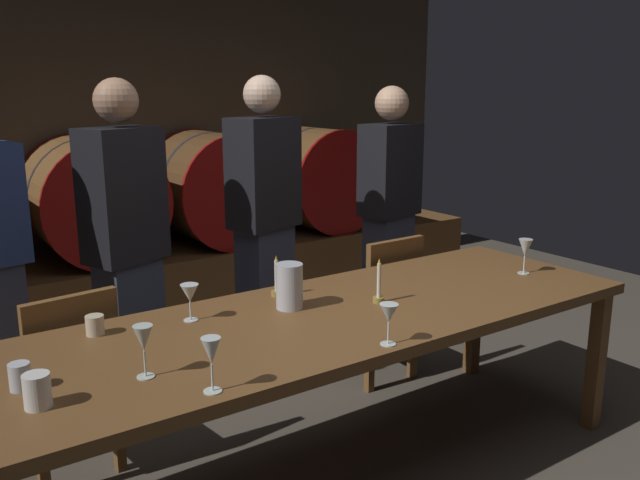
{
  "coord_description": "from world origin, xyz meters",
  "views": [
    {
      "loc": [
        -1.75,
        -2.05,
        1.73
      ],
      "look_at": [
        -0.17,
        0.24,
        1.07
      ],
      "focal_mm": 36.99,
      "sensor_mm": 36.0,
      "label": 1
    }
  ],
  "objects_px": {
    "cup_left": "(20,377)",
    "cup_right": "(95,325)",
    "dining_table": "(321,329)",
    "wine_glass_left": "(211,353)",
    "candle_left": "(277,285)",
    "cup_center": "(37,391)",
    "wine_barrel_center_left": "(92,199)",
    "wine_glass_center": "(190,294)",
    "chair_left": "(67,375)",
    "pitcher": "(289,286)",
    "chair_right": "(382,301)",
    "guest_center_left": "(126,251)",
    "wine_barrel_far_right": "(315,178)",
    "candle_right": "(379,290)",
    "wine_barrel_center_right": "(214,188)",
    "wine_glass_far_left": "(143,340)",
    "wine_glass_far_right": "(525,249)",
    "guest_far_right": "(389,216)",
    "wine_glass_right": "(389,314)",
    "guest_center_right": "(265,231)"
  },
  "relations": [
    {
      "from": "chair_left",
      "to": "cup_left",
      "type": "relative_size",
      "value": 9.88
    },
    {
      "from": "chair_right",
      "to": "wine_barrel_far_right",
      "type": "bearing_deg",
      "value": -114.55
    },
    {
      "from": "chair_right",
      "to": "candle_right",
      "type": "xyz_separation_m",
      "value": [
        -0.59,
        -0.67,
        0.35
      ]
    },
    {
      "from": "cup_right",
      "to": "pitcher",
      "type": "bearing_deg",
      "value": -11.74
    },
    {
      "from": "candle_left",
      "to": "wine_glass_center",
      "type": "height_order",
      "value": "candle_left"
    },
    {
      "from": "chair_right",
      "to": "cup_right",
      "type": "xyz_separation_m",
      "value": [
        -1.75,
        -0.34,
        0.33
      ]
    },
    {
      "from": "wine_glass_left",
      "to": "wine_barrel_center_right",
      "type": "bearing_deg",
      "value": 64.07
    },
    {
      "from": "wine_glass_far_left",
      "to": "chair_left",
      "type": "bearing_deg",
      "value": 94.78
    },
    {
      "from": "candle_left",
      "to": "cup_left",
      "type": "relative_size",
      "value": 2.18
    },
    {
      "from": "guest_center_right",
      "to": "candle_right",
      "type": "relative_size",
      "value": 8.7
    },
    {
      "from": "wine_barrel_far_right",
      "to": "candle_left",
      "type": "distance_m",
      "value": 2.78
    },
    {
      "from": "candle_right",
      "to": "wine_glass_far_right",
      "type": "distance_m",
      "value": 0.92
    },
    {
      "from": "chair_left",
      "to": "pitcher",
      "type": "height_order",
      "value": "pitcher"
    },
    {
      "from": "cup_right",
      "to": "wine_barrel_center_left",
      "type": "bearing_deg",
      "value": 73.93
    },
    {
      "from": "chair_right",
      "to": "guest_center_left",
      "type": "distance_m",
      "value": 1.49
    },
    {
      "from": "wine_barrel_far_right",
      "to": "wine_glass_center",
      "type": "xyz_separation_m",
      "value": [
        -2.17,
        -2.26,
        -0.05
      ]
    },
    {
      "from": "pitcher",
      "to": "wine_glass_far_right",
      "type": "bearing_deg",
      "value": -10.16
    },
    {
      "from": "wine_barrel_center_left",
      "to": "wine_barrel_center_right",
      "type": "height_order",
      "value": "same"
    },
    {
      "from": "wine_barrel_center_left",
      "to": "wine_glass_center",
      "type": "height_order",
      "value": "wine_barrel_center_left"
    },
    {
      "from": "wine_barrel_center_right",
      "to": "guest_center_left",
      "type": "relative_size",
      "value": 0.5
    },
    {
      "from": "candle_left",
      "to": "cup_center",
      "type": "relative_size",
      "value": 1.8
    },
    {
      "from": "wine_barrel_center_right",
      "to": "chair_left",
      "type": "height_order",
      "value": "wine_barrel_center_right"
    },
    {
      "from": "wine_barrel_center_right",
      "to": "dining_table",
      "type": "xyz_separation_m",
      "value": [
        -0.73,
        -2.52,
        -0.22
      ]
    },
    {
      "from": "guest_center_right",
      "to": "cup_right",
      "type": "relative_size",
      "value": 22.85
    },
    {
      "from": "wine_glass_right",
      "to": "chair_left",
      "type": "bearing_deg",
      "value": 130.64
    },
    {
      "from": "chair_right",
      "to": "wine_glass_far_left",
      "type": "bearing_deg",
      "value": 24.23
    },
    {
      "from": "wine_glass_far_left",
      "to": "guest_far_right",
      "type": "bearing_deg",
      "value": 30.14
    },
    {
      "from": "wine_barrel_center_left",
      "to": "wine_glass_left",
      "type": "relative_size",
      "value": 4.8
    },
    {
      "from": "chair_left",
      "to": "guest_center_left",
      "type": "relative_size",
      "value": 0.5
    },
    {
      "from": "wine_glass_far_right",
      "to": "wine_glass_right",
      "type": "bearing_deg",
      "value": -164.51
    },
    {
      "from": "wine_barrel_center_left",
      "to": "guest_center_right",
      "type": "bearing_deg",
      "value": -69.89
    },
    {
      "from": "dining_table",
      "to": "chair_left",
      "type": "distance_m",
      "value": 1.14
    },
    {
      "from": "wine_barrel_center_left",
      "to": "wine_barrel_center_right",
      "type": "relative_size",
      "value": 1.0
    },
    {
      "from": "candle_right",
      "to": "wine_glass_center",
      "type": "relative_size",
      "value": 1.32
    },
    {
      "from": "candle_right",
      "to": "wine_glass_center",
      "type": "bearing_deg",
      "value": 161.52
    },
    {
      "from": "dining_table",
      "to": "guest_center_left",
      "type": "bearing_deg",
      "value": 114.25
    },
    {
      "from": "chair_left",
      "to": "wine_glass_far_right",
      "type": "height_order",
      "value": "wine_glass_far_right"
    },
    {
      "from": "cup_center",
      "to": "dining_table",
      "type": "bearing_deg",
      "value": 8.9
    },
    {
      "from": "dining_table",
      "to": "wine_glass_left",
      "type": "bearing_deg",
      "value": -150.55
    },
    {
      "from": "candle_right",
      "to": "cup_right",
      "type": "bearing_deg",
      "value": 164.21
    },
    {
      "from": "guest_center_right",
      "to": "candle_left",
      "type": "distance_m",
      "value": 0.79
    },
    {
      "from": "wine_barrel_center_right",
      "to": "cup_left",
      "type": "height_order",
      "value": "wine_barrel_center_right"
    },
    {
      "from": "cup_left",
      "to": "wine_barrel_center_left",
      "type": "bearing_deg",
      "value": 69.12
    },
    {
      "from": "candle_right",
      "to": "cup_center",
      "type": "bearing_deg",
      "value": -173.22
    },
    {
      "from": "cup_left",
      "to": "cup_right",
      "type": "relative_size",
      "value": 1.14
    },
    {
      "from": "chair_left",
      "to": "candle_left",
      "type": "relative_size",
      "value": 4.54
    },
    {
      "from": "dining_table",
      "to": "wine_glass_far_left",
      "type": "height_order",
      "value": "wine_glass_far_left"
    },
    {
      "from": "guest_center_left",
      "to": "cup_center",
      "type": "xyz_separation_m",
      "value": [
        -0.7,
        -1.23,
        -0.08
      ]
    },
    {
      "from": "chair_right",
      "to": "wine_glass_center",
      "type": "height_order",
      "value": "wine_glass_center"
    },
    {
      "from": "wine_glass_left",
      "to": "cup_left",
      "type": "bearing_deg",
      "value": 143.82
    }
  ]
}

